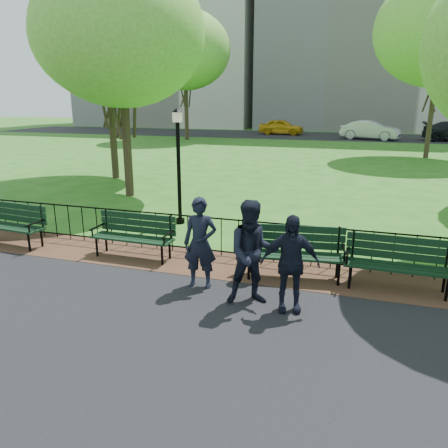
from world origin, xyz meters
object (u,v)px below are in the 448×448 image
(lamppost, at_px, (179,163))
(sedan_silver, at_px, (370,130))
(tree_near_w, at_px, (120,33))
(person_left, at_px, (200,243))
(park_bench_left_a, at_px, (134,231))
(park_bench_right_a, at_px, (398,258))
(tree_far_e, at_px, (442,29))
(park_bench_main, at_px, (277,245))
(taxi, at_px, (281,127))
(tree_far_w, at_px, (185,50))
(person_mid, at_px, (253,253))
(person_right, at_px, (290,264))
(park_bench_left_b, at_px, (11,220))
(tree_mid_w, at_px, (106,37))

(lamppost, distance_m, sedan_silver, 28.88)
(tree_near_w, distance_m, person_left, 9.68)
(park_bench_left_a, distance_m, park_bench_right_a, 5.47)
(person_left, bearing_deg, park_bench_left_a, 144.38)
(tree_near_w, distance_m, tree_far_e, 18.58)
(tree_far_e, distance_m, sedan_silver, 13.12)
(tree_near_w, bearing_deg, park_bench_main, -41.55)
(park_bench_main, height_order, taxi, taxi)
(park_bench_right_a, relative_size, lamppost, 0.60)
(tree_far_w, distance_m, sedan_silver, 16.67)
(person_mid, bearing_deg, tree_far_w, 92.83)
(person_mid, bearing_deg, person_left, 139.85)
(person_left, relative_size, sedan_silver, 0.36)
(tree_far_e, relative_size, person_right, 6.11)
(tree_near_w, bearing_deg, person_mid, -47.88)
(tree_near_w, bearing_deg, lamppost, -41.21)
(park_bench_left_a, xyz_separation_m, park_bench_right_a, (5.47, -0.06, 0.01))
(park_bench_right_a, xyz_separation_m, tree_near_w, (-8.79, 5.66, 4.87))
(park_bench_right_a, bearing_deg, park_bench_left_b, -178.41)
(park_bench_right_a, distance_m, tree_far_e, 21.33)
(lamppost, xyz_separation_m, person_right, (3.83, -4.33, -0.89))
(park_bench_left_b, bearing_deg, tree_mid_w, 110.58)
(tree_near_w, relative_size, taxi, 1.88)
(park_bench_left_a, xyz_separation_m, tree_mid_w, (-5.73, 8.65, 5.22))
(person_right, bearing_deg, taxi, 86.11)
(park_bench_right_a, xyz_separation_m, person_right, (-1.77, -1.46, 0.23))
(park_bench_main, bearing_deg, tree_far_w, 107.90)
(park_bench_main, relative_size, person_left, 1.18)
(person_left, bearing_deg, taxi, 91.08)
(park_bench_main, height_order, person_mid, person_mid)
(park_bench_left_b, bearing_deg, park_bench_left_a, 7.00)
(taxi, bearing_deg, person_mid, -166.57)
(park_bench_right_a, height_order, tree_far_w, tree_far_w)
(tree_mid_w, relative_size, person_right, 5.07)
(park_bench_right_a, bearing_deg, person_mid, -149.17)
(tree_far_e, distance_m, taxi, 19.01)
(park_bench_left_b, distance_m, tree_near_w, 7.51)
(park_bench_left_b, relative_size, person_mid, 1.07)
(park_bench_left_a, relative_size, tree_far_e, 0.18)
(person_left, bearing_deg, tree_near_w, 121.32)
(park_bench_main, xyz_separation_m, park_bench_right_a, (2.23, 0.15, -0.07))
(park_bench_main, relative_size, tree_far_w, 0.20)
(park_bench_main, height_order, park_bench_right_a, park_bench_main)
(tree_far_e, bearing_deg, person_right, -101.75)
(park_bench_left_a, distance_m, tree_far_w, 28.90)
(park_bench_right_a, distance_m, taxi, 35.19)
(person_left, height_order, taxi, person_left)
(tree_near_w, xyz_separation_m, sedan_silver, (8.36, 25.61, -4.68))
(park_bench_main, height_order, tree_mid_w, tree_mid_w)
(tree_far_e, xyz_separation_m, person_mid, (-5.15, -21.54, -6.10))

